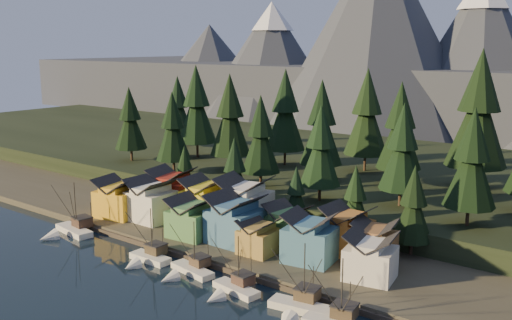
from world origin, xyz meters
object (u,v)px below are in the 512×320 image
Objects in this scene: boat_2 at (146,251)px; house_front_0 at (118,196)px; boat_3 at (187,264)px; boat_0 at (68,224)px; boat_6 at (336,319)px; house_back_1 at (205,199)px; boat_5 at (299,301)px; house_front_1 at (151,198)px; boat_4 at (232,282)px; house_back_0 at (172,188)px.

house_front_0 is (-23.62, 12.95, 3.90)m from boat_2.
house_front_0 reaches higher than boat_3.
boat_0 reaches higher than boat_6.
house_front_0 is at bearing -160.39° from house_back_1.
boat_6 is at bearing 5.98° from boat_0.
boat_5 is 1.26× the size of house_front_1.
boat_3 is 30.06m from house_front_1.
boat_5 is 59.57m from house_front_0.
boat_0 is 25.43m from boat_2.
boat_4 is 12.76m from boat_5.
boat_6 is 1.10× the size of house_back_0.
house_back_0 reaches higher than boat_5.
boat_3 is at bearing 170.19° from boat_5.
boat_0 is 1.04× the size of boat_6.
boat_2 is (25.42, -0.67, -0.06)m from boat_0.
boat_2 is 22.32m from house_front_1.
boat_3 is 0.96× the size of house_back_0.
boat_6 reaches higher than boat_4.
house_back_0 is at bearing 126.03° from boat_2.
boat_2 is at bearing -66.87° from house_back_0.
boat_0 reaches higher than boat_5.
boat_5 is at bearing 11.55° from boat_4.
house_back_0 reaches higher than boat_2.
house_back_1 is at bearing 54.76° from boat_0.
boat_3 is 1.02× the size of house_front_0.
house_back_1 is at bearing 134.53° from boat_3.
house_front_0 is at bearing 159.03° from boat_5.
house_back_0 is at bearing 49.14° from house_front_0.
boat_4 is at bearing 6.30° from boat_0.
house_back_1 reaches higher than boat_3.
boat_2 is at bearing -45.82° from house_front_1.
boat_5 reaches higher than house_front_0.
house_back_0 is at bearing 155.87° from boat_4.
house_front_1 is (9.97, 14.88, 4.14)m from boat_0.
house_back_0 is (8.08, 23.20, 4.46)m from boat_0.
boat_3 is at bearing -53.13° from house_back_0.
boat_4 reaches higher than boat_3.
house_back_1 is at bearing 15.56° from house_front_0.
house_back_1 reaches higher than house_front_0.
boat_6 is at bearing -36.38° from house_back_0.
house_front_1 is (8.18, 2.60, 0.30)m from house_front_0.
boat_6 is 60.02m from house_front_1.
boat_5 is (12.74, 0.74, 0.18)m from boat_4.
house_back_0 is at bearing 165.36° from house_back_1.
house_back_0 is at bearing 146.85° from boat_5.
boat_6 is (31.63, -2.41, 0.21)m from boat_3.
house_back_1 is (-5.08, 22.20, 4.42)m from boat_2.
house_front_1 reaches higher than boat_5.
house_front_1 is at bearing 134.83° from boat_2.
boat_4 is 1.12× the size of house_front_1.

